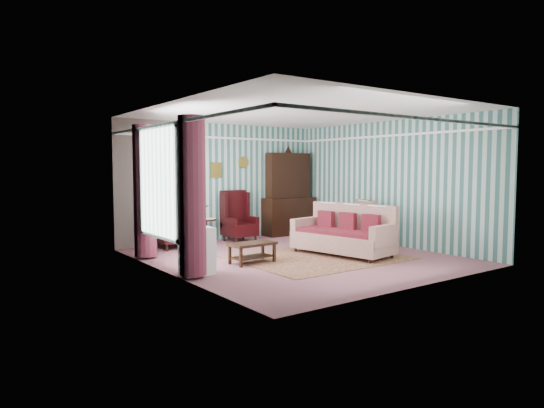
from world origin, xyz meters
TOP-DOWN VIEW (x-y plane):
  - floor at (0.00, 0.00)m, footprint 6.00×6.00m
  - room_shell at (-0.62, 0.18)m, footprint 5.53×6.02m
  - bookcase at (-1.35, 2.84)m, footprint 0.80×0.28m
  - dresser_hutch at (1.90, 2.72)m, footprint 1.50×0.56m
  - wingback_left at (-1.60, 2.45)m, footprint 0.76×0.80m
  - wingback_right at (0.15, 2.45)m, footprint 0.76×0.80m
  - seated_woman at (-1.60, 2.45)m, footprint 0.44×0.40m
  - round_side_table at (-0.70, 2.60)m, footprint 0.50×0.50m
  - nest_table at (2.47, 0.90)m, footprint 0.45×0.38m
  - plant_stand at (-2.40, -0.30)m, footprint 0.55×0.35m
  - rug at (0.30, -0.30)m, footprint 3.20×2.60m
  - sofa at (0.90, -0.37)m, footprint 1.40×2.27m
  - floral_armchair at (1.90, 0.30)m, footprint 1.00×1.05m
  - coffee_table at (-1.09, -0.00)m, footprint 0.91×0.50m
  - potted_plant_a at (-2.44, -0.43)m, footprint 0.42×0.38m
  - potted_plant_b at (-2.34, -0.22)m, footprint 0.31×0.26m
  - potted_plant_c at (-2.48, -0.26)m, footprint 0.27×0.27m

SIDE VIEW (x-z plane):
  - floor at x=0.00m, z-range 0.00..0.00m
  - rug at x=0.30m, z-range 0.00..0.01m
  - coffee_table at x=-1.09m, z-range 0.00..0.39m
  - nest_table at x=2.47m, z-range 0.00..0.54m
  - round_side_table at x=-0.70m, z-range 0.00..0.60m
  - plant_stand at x=-2.40m, z-range 0.00..0.80m
  - floral_armchair at x=1.90m, z-range 0.00..0.91m
  - sofa at x=0.90m, z-range 0.00..0.93m
  - seated_woman at x=-1.60m, z-range 0.00..1.18m
  - wingback_left at x=-1.60m, z-range 0.00..1.25m
  - wingback_right at x=0.15m, z-range 0.00..1.25m
  - potted_plant_a at x=-2.44m, z-range 0.80..1.20m
  - potted_plant_c at x=-2.48m, z-range 0.80..1.21m
  - potted_plant_b at x=-2.34m, z-range 0.80..1.31m
  - bookcase at x=-1.35m, z-range 0.00..2.24m
  - dresser_hutch at x=1.90m, z-range 0.00..2.36m
  - room_shell at x=-0.62m, z-range 0.55..3.46m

